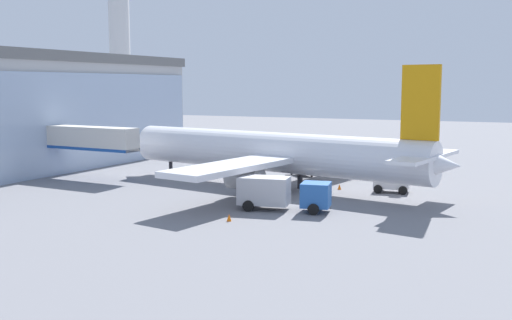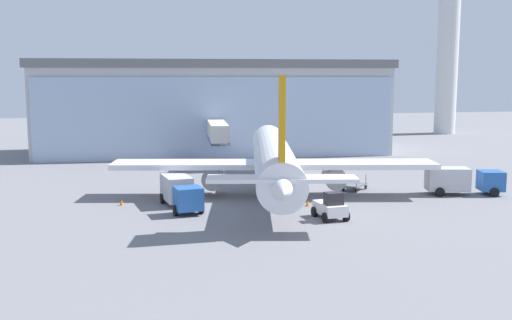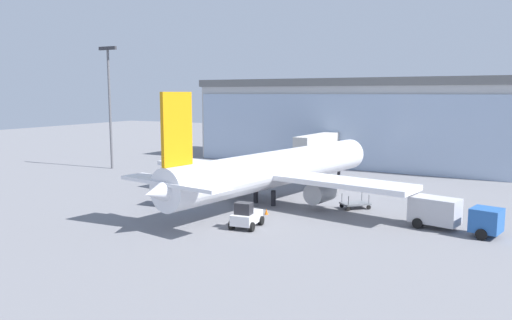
{
  "view_description": "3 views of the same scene",
  "coord_description": "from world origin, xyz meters",
  "px_view_note": "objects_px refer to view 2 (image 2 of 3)",
  "views": [
    {
      "loc": [
        -51.65,
        -16.56,
        9.96
      ],
      "look_at": [
        1.96,
        7.27,
        2.57
      ],
      "focal_mm": 42.0,
      "sensor_mm": 36.0,
      "label": 1
    },
    {
      "loc": [
        -11.75,
        -51.28,
        11.63
      ],
      "look_at": [
        0.03,
        6.63,
        3.2
      ],
      "focal_mm": 42.0,
      "sensor_mm": 36.0,
      "label": 2
    },
    {
      "loc": [
        23.7,
        -42.63,
        11.49
      ],
      "look_at": [
        -0.28,
        3.61,
        4.5
      ],
      "focal_mm": 35.0,
      "sensor_mm": 36.0,
      "label": 3
    }
  ],
  "objects_px": {
    "jet_bridge": "(217,132)",
    "catering_truck": "(180,191)",
    "safety_cone_wingtip": "(122,202)",
    "pushback_tug": "(331,207)",
    "baggage_cart": "(355,185)",
    "fuel_truck": "(461,180)",
    "control_tower": "(449,17)",
    "airplane": "(274,159)",
    "safety_cone_nose": "(308,203)"
  },
  "relations": [
    {
      "from": "control_tower",
      "to": "catering_truck",
      "type": "bearing_deg",
      "value": -134.73
    },
    {
      "from": "catering_truck",
      "to": "airplane",
      "type": "bearing_deg",
      "value": 104.75
    },
    {
      "from": "jet_bridge",
      "to": "pushback_tug",
      "type": "relative_size",
      "value": 4.36
    },
    {
      "from": "pushback_tug",
      "to": "safety_cone_wingtip",
      "type": "height_order",
      "value": "pushback_tug"
    },
    {
      "from": "jet_bridge",
      "to": "safety_cone_wingtip",
      "type": "relative_size",
      "value": 26.67
    },
    {
      "from": "jet_bridge",
      "to": "pushback_tug",
      "type": "bearing_deg",
      "value": -166.97
    },
    {
      "from": "fuel_truck",
      "to": "safety_cone_wingtip",
      "type": "bearing_deg",
      "value": -169.59
    },
    {
      "from": "airplane",
      "to": "fuel_truck",
      "type": "distance_m",
      "value": 18.48
    },
    {
      "from": "pushback_tug",
      "to": "safety_cone_wingtip",
      "type": "relative_size",
      "value": 6.12
    },
    {
      "from": "safety_cone_nose",
      "to": "baggage_cart",
      "type": "bearing_deg",
      "value": 42.63
    },
    {
      "from": "safety_cone_wingtip",
      "to": "airplane",
      "type": "bearing_deg",
      "value": 8.45
    },
    {
      "from": "control_tower",
      "to": "airplane",
      "type": "bearing_deg",
      "value": -131.73
    },
    {
      "from": "control_tower",
      "to": "safety_cone_nose",
      "type": "bearing_deg",
      "value": -127.76
    },
    {
      "from": "baggage_cart",
      "to": "pushback_tug",
      "type": "xyz_separation_m",
      "value": [
        -6.33,
        -11.25,
        0.47
      ]
    },
    {
      "from": "pushback_tug",
      "to": "safety_cone_wingtip",
      "type": "bearing_deg",
      "value": 56.97
    },
    {
      "from": "catering_truck",
      "to": "fuel_truck",
      "type": "bearing_deg",
      "value": 81.61
    },
    {
      "from": "fuel_truck",
      "to": "airplane",
      "type": "bearing_deg",
      "value": -178.62
    },
    {
      "from": "airplane",
      "to": "fuel_truck",
      "type": "height_order",
      "value": "airplane"
    },
    {
      "from": "baggage_cart",
      "to": "jet_bridge",
      "type": "bearing_deg",
      "value": -106.28
    },
    {
      "from": "jet_bridge",
      "to": "catering_truck",
      "type": "distance_m",
      "value": 26.92
    },
    {
      "from": "jet_bridge",
      "to": "fuel_truck",
      "type": "bearing_deg",
      "value": -136.55
    },
    {
      "from": "pushback_tug",
      "to": "safety_cone_nose",
      "type": "relative_size",
      "value": 6.12
    },
    {
      "from": "control_tower",
      "to": "safety_cone_nose",
      "type": "xyz_separation_m",
      "value": [
        -45.91,
        -59.27,
        -22.55
      ]
    },
    {
      "from": "fuel_truck",
      "to": "baggage_cart",
      "type": "distance_m",
      "value": 10.36
    },
    {
      "from": "fuel_truck",
      "to": "baggage_cart",
      "type": "bearing_deg",
      "value": 168.95
    },
    {
      "from": "control_tower",
      "to": "baggage_cart",
      "type": "bearing_deg",
      "value": -126.41
    },
    {
      "from": "airplane",
      "to": "control_tower",
      "type": "bearing_deg",
      "value": -30.91
    },
    {
      "from": "control_tower",
      "to": "catering_truck",
      "type": "distance_m",
      "value": 83.89
    },
    {
      "from": "catering_truck",
      "to": "fuel_truck",
      "type": "height_order",
      "value": "same"
    },
    {
      "from": "fuel_truck",
      "to": "safety_cone_nose",
      "type": "bearing_deg",
      "value": -159.57
    },
    {
      "from": "fuel_truck",
      "to": "safety_cone_nose",
      "type": "xyz_separation_m",
      "value": [
        -16.22,
        -2.04,
        -1.19
      ]
    },
    {
      "from": "catering_truck",
      "to": "fuel_truck",
      "type": "distance_m",
      "value": 27.41
    },
    {
      "from": "pushback_tug",
      "to": "fuel_truck",
      "type": "bearing_deg",
      "value": -71.8
    },
    {
      "from": "safety_cone_wingtip",
      "to": "jet_bridge",
      "type": "bearing_deg",
      "value": 63.43
    },
    {
      "from": "jet_bridge",
      "to": "catering_truck",
      "type": "relative_size",
      "value": 1.94
    },
    {
      "from": "airplane",
      "to": "catering_truck",
      "type": "relative_size",
      "value": 4.75
    },
    {
      "from": "baggage_cart",
      "to": "pushback_tug",
      "type": "bearing_deg",
      "value": 16.58
    },
    {
      "from": "control_tower",
      "to": "safety_cone_nose",
      "type": "distance_m",
      "value": 78.28
    },
    {
      "from": "control_tower",
      "to": "safety_cone_wingtip",
      "type": "relative_size",
      "value": 65.75
    },
    {
      "from": "airplane",
      "to": "baggage_cart",
      "type": "xyz_separation_m",
      "value": [
        8.59,
        0.46,
        -2.96
      ]
    },
    {
      "from": "airplane",
      "to": "catering_truck",
      "type": "xyz_separation_m",
      "value": [
        -9.43,
        -4.19,
        -1.99
      ]
    },
    {
      "from": "safety_cone_nose",
      "to": "fuel_truck",
      "type": "bearing_deg",
      "value": 7.15
    },
    {
      "from": "control_tower",
      "to": "fuel_truck",
      "type": "distance_m",
      "value": 67.91
    },
    {
      "from": "safety_cone_nose",
      "to": "safety_cone_wingtip",
      "type": "relative_size",
      "value": 1.0
    },
    {
      "from": "airplane",
      "to": "pushback_tug",
      "type": "height_order",
      "value": "airplane"
    },
    {
      "from": "pushback_tug",
      "to": "jet_bridge",
      "type": "bearing_deg",
      "value": 2.7
    },
    {
      "from": "safety_cone_wingtip",
      "to": "baggage_cart",
      "type": "bearing_deg",
      "value": 6.46
    },
    {
      "from": "airplane",
      "to": "catering_truck",
      "type": "bearing_deg",
      "value": 124.81
    },
    {
      "from": "jet_bridge",
      "to": "catering_truck",
      "type": "bearing_deg",
      "value": 169.77
    },
    {
      "from": "fuel_truck",
      "to": "safety_cone_nose",
      "type": "distance_m",
      "value": 16.39
    }
  ]
}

